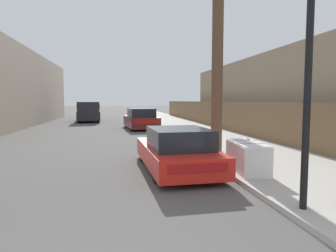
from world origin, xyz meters
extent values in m
cube|color=#ADA89E|center=(5.30, 23.50, 0.06)|extent=(4.20, 63.00, 0.12)
cube|color=silver|center=(3.77, 5.72, 0.48)|extent=(0.87, 1.77, 0.72)
cube|color=white|center=(3.77, 5.72, 0.86)|extent=(0.84, 1.69, 0.03)
cube|color=#333335|center=(4.01, 6.22, 0.88)|extent=(0.05, 0.20, 0.02)
cube|color=gray|center=(3.80, 5.99, 0.88)|extent=(0.71, 0.15, 0.01)
cube|color=gray|center=(3.74, 5.46, 0.88)|extent=(0.71, 0.15, 0.01)
cube|color=red|center=(2.06, 6.71, 0.41)|extent=(1.90, 4.25, 0.53)
cube|color=black|center=(2.07, 6.33, 0.94)|extent=(1.57, 2.07, 0.53)
cube|color=#B21414|center=(2.14, 4.60, 0.50)|extent=(1.36, 0.08, 0.19)
cylinder|color=black|center=(1.26, 7.98, 0.32)|extent=(0.23, 0.65, 0.65)
cylinder|color=black|center=(2.76, 8.03, 0.32)|extent=(0.23, 0.65, 0.65)
cylinder|color=black|center=(1.36, 5.38, 0.32)|extent=(0.23, 0.65, 0.65)
cylinder|color=black|center=(2.86, 5.44, 0.32)|extent=(0.23, 0.65, 0.65)
cube|color=#5B1E19|center=(2.08, 19.31, 0.50)|extent=(2.27, 4.53, 0.72)
cube|color=black|center=(2.09, 19.14, 1.14)|extent=(1.84, 2.59, 0.57)
cube|color=#B21414|center=(2.27, 17.11, 0.62)|extent=(1.48, 0.16, 0.25)
cylinder|color=black|center=(1.14, 20.59, 0.30)|extent=(0.25, 0.62, 0.60)
cylinder|color=black|center=(2.79, 20.74, 0.30)|extent=(0.25, 0.62, 0.60)
cylinder|color=black|center=(1.37, 17.89, 0.30)|extent=(0.25, 0.62, 0.60)
cylinder|color=black|center=(3.02, 18.03, 0.30)|extent=(0.25, 0.62, 0.60)
cube|color=#232328|center=(-2.17, 27.64, 0.60)|extent=(2.41, 5.68, 0.81)
cube|color=#232328|center=(-2.05, 26.12, 1.43)|extent=(2.06, 2.63, 0.84)
cube|color=black|center=(-2.05, 26.12, 1.45)|extent=(2.09, 2.58, 0.46)
cylinder|color=black|center=(-1.21, 25.99, 0.39)|extent=(0.32, 0.80, 0.78)
cylinder|color=black|center=(-2.88, 25.86, 0.39)|extent=(0.32, 0.80, 0.78)
cylinder|color=black|center=(-1.46, 29.41, 0.39)|extent=(0.32, 0.80, 0.78)
cylinder|color=black|center=(-3.13, 29.29, 0.39)|extent=(0.32, 0.80, 0.78)
cylinder|color=brown|center=(3.94, 8.68, 4.48)|extent=(0.40, 0.40, 8.71)
cylinder|color=black|center=(3.52, 2.95, 2.05)|extent=(0.12, 0.12, 3.86)
cube|color=brown|center=(7.25, 18.29, 1.00)|extent=(0.08, 36.94, 1.77)
cube|color=gray|center=(11.07, 14.26, 2.24)|extent=(6.00, 22.04, 4.48)
camera|label=1|loc=(0.41, -1.55, 1.95)|focal=32.00mm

